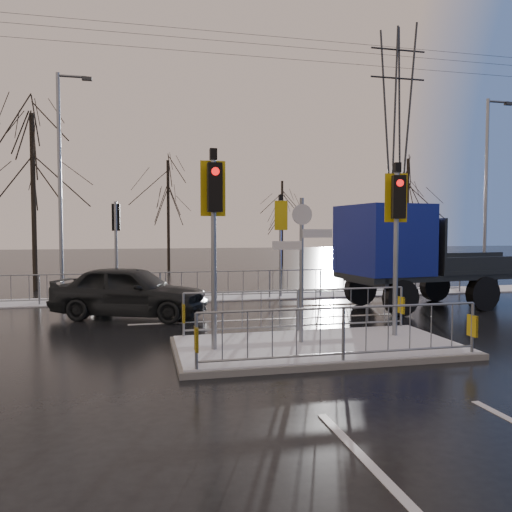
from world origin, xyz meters
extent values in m
plane|color=black|center=(0.00, 0.00, 0.00)|extent=(120.00, 120.00, 0.00)
cube|color=silver|center=(0.00, 8.60, 0.02)|extent=(30.00, 2.00, 0.04)
cube|color=silver|center=(-1.20, -5.50, 0.00)|extent=(0.12, 4.00, 0.01)
cube|color=silver|center=(0.00, 3.80, 0.00)|extent=(8.00, 0.15, 0.01)
cube|color=#61605C|center=(0.00, 0.00, 0.06)|extent=(6.00, 3.00, 0.12)
cube|color=silver|center=(0.00, 0.00, 0.14)|extent=(5.85, 2.85, 0.03)
cube|color=gold|center=(-2.70, -1.38, 0.67)|extent=(0.05, 0.28, 0.42)
cube|color=gold|center=(2.70, -1.38, 0.67)|extent=(0.05, 0.28, 0.42)
cube|color=gold|center=(-2.70, 1.38, 0.67)|extent=(0.05, 0.28, 0.42)
cube|color=gold|center=(2.70, 1.38, 0.67)|extent=(0.05, 0.28, 0.42)
cylinder|color=gray|center=(-2.20, 0.00, 2.02)|extent=(0.11, 0.11, 3.80)
cube|color=black|center=(-2.20, -0.18, 3.37)|extent=(0.28, 0.22, 0.95)
cylinder|color=red|center=(-2.20, -0.29, 3.67)|extent=(0.16, 0.04, 0.16)
cube|color=#DCB80C|center=(-2.20, 0.07, 3.37)|extent=(0.50, 0.03, 1.10)
cube|color=black|center=(-2.20, 0.00, 4.04)|extent=(0.14, 0.14, 0.22)
cylinder|color=gray|center=(2.00, 0.40, 1.97)|extent=(0.11, 0.11, 3.70)
cube|color=black|center=(1.95, 0.23, 3.27)|extent=(0.33, 0.28, 0.95)
cylinder|color=red|center=(1.93, 0.12, 3.57)|extent=(0.16, 0.08, 0.16)
cube|color=#DCB80C|center=(2.02, 0.47, 3.27)|extent=(0.49, 0.16, 1.10)
cube|color=black|center=(2.00, 0.40, 3.94)|extent=(0.14, 0.14, 0.22)
cylinder|color=gray|center=(-0.30, 0.20, 1.67)|extent=(0.09, 0.09, 3.10)
cube|color=silver|center=(0.05, 0.20, 2.47)|extent=(0.70, 0.14, 0.18)
cube|color=silver|center=(-0.62, 0.20, 2.22)|extent=(0.62, 0.15, 0.18)
cylinder|color=silver|center=(-0.30, 0.17, 2.87)|extent=(0.44, 0.03, 0.44)
cylinder|color=gray|center=(-4.50, 8.30, 1.79)|extent=(0.11, 0.11, 3.50)
cube|color=black|center=(-4.50, 8.48, 2.99)|extent=(0.28, 0.22, 0.95)
cylinder|color=red|center=(-4.50, 8.59, 3.29)|extent=(0.16, 0.04, 0.16)
cylinder|color=gray|center=(1.50, 8.30, 1.84)|extent=(0.11, 0.11, 3.60)
cube|color=black|center=(1.50, 8.48, 3.09)|extent=(0.28, 0.22, 0.95)
cylinder|color=red|center=(1.50, 8.59, 3.39)|extent=(0.16, 0.04, 0.16)
cube|color=#DCB80C|center=(1.50, 8.23, 3.09)|extent=(0.50, 0.03, 1.10)
cube|color=black|center=(1.50, 8.30, 3.76)|extent=(0.14, 0.14, 0.22)
cylinder|color=gray|center=(6.50, 8.30, 1.79)|extent=(0.11, 0.11, 3.50)
cube|color=black|center=(6.45, 8.47, 2.99)|extent=(0.33, 0.28, 0.95)
cylinder|color=red|center=(6.43, 8.58, 3.29)|extent=(0.16, 0.08, 0.16)
cube|color=black|center=(6.50, 8.30, 3.66)|extent=(0.14, 0.14, 0.22)
imported|color=black|center=(-3.95, 4.96, 0.76)|extent=(4.84, 3.37, 1.53)
cylinder|color=black|center=(3.84, 3.47, 0.54)|extent=(1.11, 0.44, 1.09)
cylinder|color=black|center=(3.60, 5.73, 0.54)|extent=(1.11, 0.44, 1.09)
cylinder|color=black|center=(6.87, 3.79, 0.54)|extent=(1.11, 0.44, 1.09)
cylinder|color=black|center=(6.62, 6.06, 0.54)|extent=(1.11, 0.44, 1.09)
cylinder|color=black|center=(8.78, 6.29, 0.54)|extent=(1.11, 0.44, 1.09)
cube|color=black|center=(6.31, 4.88, 1.06)|extent=(7.39, 3.24, 0.17)
cube|color=navy|center=(3.83, 4.61, 2.24)|extent=(2.44, 2.82, 2.17)
cube|color=black|center=(4.88, 4.72, 2.67)|extent=(0.27, 2.17, 1.19)
cube|color=#2D3033|center=(3.18, 4.54, 1.03)|extent=(0.39, 2.50, 0.38)
cube|color=black|center=(7.50, 5.00, 1.22)|extent=(5.03, 3.10, 0.13)
cube|color=black|center=(5.18, 4.76, 2.09)|extent=(0.36, 2.60, 1.63)
cylinder|color=black|center=(-8.00, 12.50, 3.68)|extent=(0.20, 0.20, 7.36)
cylinder|color=black|center=(-2.00, 22.00, 3.45)|extent=(0.19, 0.19, 6.90)
cylinder|color=black|center=(6.00, 24.00, 2.99)|extent=(0.16, 0.16, 5.98)
cylinder|color=black|center=(14.00, 21.00, 3.68)|extent=(0.20, 0.20, 7.36)
cylinder|color=gray|center=(10.50, 8.50, 4.00)|extent=(0.14, 0.14, 8.00)
cylinder|color=gray|center=(11.00, 8.50, 7.90)|extent=(1.00, 0.10, 0.10)
cube|color=#2D3033|center=(11.50, 8.50, 7.85)|extent=(0.35, 0.18, 0.12)
cylinder|color=gray|center=(-6.50, 9.50, 4.10)|extent=(0.14, 0.14, 8.20)
cylinder|color=gray|center=(-6.00, 9.50, 8.10)|extent=(1.00, 0.10, 0.10)
cube|color=#2D3033|center=(-5.50, 9.50, 8.05)|extent=(0.35, 0.18, 0.12)
cylinder|color=#2D3033|center=(18.60, 30.60, 10.00)|extent=(1.18, 1.18, 19.97)
cylinder|color=#2D3033|center=(17.40, 30.60, 10.00)|extent=(1.18, 1.18, 19.97)
cylinder|color=#2D3033|center=(18.60, 29.40, 10.00)|extent=(1.18, 1.18, 19.97)
cylinder|color=#2D3033|center=(17.40, 29.40, 10.00)|extent=(1.18, 1.18, 19.97)
cylinder|color=#2D3033|center=(18.00, 30.00, 15.60)|extent=(5.00, 0.16, 0.16)
cylinder|color=#2D3033|center=(18.00, 30.00, 18.00)|extent=(5.00, 0.16, 0.16)
cylinder|color=#2D3033|center=(0.00, 30.00, 16.50)|extent=(70.00, 0.03, 0.03)
cylinder|color=#2D3033|center=(0.00, 30.00, 17.50)|extent=(70.00, 0.03, 0.03)
cylinder|color=#2D3033|center=(0.00, 30.00, 18.20)|extent=(70.00, 0.03, 0.03)
camera|label=1|loc=(-3.57, -9.87, 2.55)|focal=35.00mm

